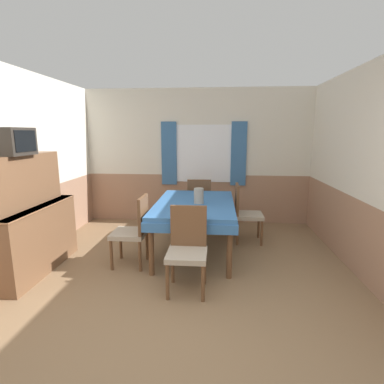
{
  "coord_description": "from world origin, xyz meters",
  "views": [
    {
      "loc": [
        0.42,
        -2.11,
        1.77
      ],
      "look_at": [
        0.04,
        2.14,
        0.92
      ],
      "focal_mm": 28.0,
      "sensor_mm": 36.0,
      "label": 1
    }
  ],
  "objects_px": {
    "dining_table": "(195,209)",
    "chair_head_window": "(200,202)",
    "chair_head_near": "(188,246)",
    "sideboard": "(31,223)",
    "chair_left_near": "(134,229)",
    "vase": "(199,196)",
    "tv": "(14,142)",
    "chair_right_far": "(245,211)"
  },
  "relations": [
    {
      "from": "dining_table",
      "to": "chair_head_window",
      "type": "height_order",
      "value": "chair_head_window"
    },
    {
      "from": "chair_head_near",
      "to": "sideboard",
      "type": "relative_size",
      "value": 0.63
    },
    {
      "from": "chair_left_near",
      "to": "vase",
      "type": "height_order",
      "value": "vase"
    },
    {
      "from": "sideboard",
      "to": "vase",
      "type": "relative_size",
      "value": 6.86
    },
    {
      "from": "chair_head_near",
      "to": "vase",
      "type": "relative_size",
      "value": 4.34
    },
    {
      "from": "chair_left_near",
      "to": "chair_head_window",
      "type": "bearing_deg",
      "value": -25.59
    },
    {
      "from": "tv",
      "to": "chair_head_window",
      "type": "bearing_deg",
      "value": 45.22
    },
    {
      "from": "dining_table",
      "to": "chair_head_window",
      "type": "relative_size",
      "value": 1.88
    },
    {
      "from": "dining_table",
      "to": "chair_head_window",
      "type": "xyz_separation_m",
      "value": [
        0.0,
        1.09,
        -0.16
      ]
    },
    {
      "from": "chair_left_near",
      "to": "sideboard",
      "type": "height_order",
      "value": "sideboard"
    },
    {
      "from": "chair_head_window",
      "to": "sideboard",
      "type": "height_order",
      "value": "sideboard"
    },
    {
      "from": "chair_right_far",
      "to": "vase",
      "type": "distance_m",
      "value": 1.0
    },
    {
      "from": "dining_table",
      "to": "chair_head_near",
      "type": "relative_size",
      "value": 1.88
    },
    {
      "from": "chair_left_near",
      "to": "chair_right_far",
      "type": "height_order",
      "value": "same"
    },
    {
      "from": "chair_left_near",
      "to": "vase",
      "type": "xyz_separation_m",
      "value": [
        0.83,
        0.46,
        0.37
      ]
    },
    {
      "from": "chair_head_window",
      "to": "vase",
      "type": "bearing_deg",
      "value": -87.06
    },
    {
      "from": "chair_right_far",
      "to": "chair_left_near",
      "type": "bearing_deg",
      "value": -55.9
    },
    {
      "from": "chair_head_window",
      "to": "tv",
      "type": "relative_size",
      "value": 2.08
    },
    {
      "from": "tv",
      "to": "vase",
      "type": "relative_size",
      "value": 2.08
    },
    {
      "from": "dining_table",
      "to": "tv",
      "type": "distance_m",
      "value": 2.45
    },
    {
      "from": "chair_head_near",
      "to": "tv",
      "type": "relative_size",
      "value": 2.08
    },
    {
      "from": "chair_head_near",
      "to": "tv",
      "type": "height_order",
      "value": "tv"
    },
    {
      "from": "chair_head_window",
      "to": "dining_table",
      "type": "bearing_deg",
      "value": -90.0
    },
    {
      "from": "dining_table",
      "to": "chair_head_near",
      "type": "bearing_deg",
      "value": -90.0
    },
    {
      "from": "chair_right_far",
      "to": "tv",
      "type": "xyz_separation_m",
      "value": [
        -2.8,
        -1.47,
        1.16
      ]
    },
    {
      "from": "chair_head_window",
      "to": "vase",
      "type": "xyz_separation_m",
      "value": [
        0.06,
        -1.16,
        0.37
      ]
    },
    {
      "from": "vase",
      "to": "tv",
      "type": "bearing_deg",
      "value": -157.03
    },
    {
      "from": "chair_right_far",
      "to": "sideboard",
      "type": "bearing_deg",
      "value": -64.68
    },
    {
      "from": "chair_head_window",
      "to": "chair_head_near",
      "type": "relative_size",
      "value": 1.0
    },
    {
      "from": "chair_head_window",
      "to": "vase",
      "type": "distance_m",
      "value": 1.22
    },
    {
      "from": "dining_table",
      "to": "tv",
      "type": "relative_size",
      "value": 3.92
    },
    {
      "from": "tv",
      "to": "vase",
      "type": "xyz_separation_m",
      "value": [
        2.08,
        0.88,
        -0.79
      ]
    },
    {
      "from": "chair_head_near",
      "to": "chair_left_near",
      "type": "bearing_deg",
      "value": -36.27
    },
    {
      "from": "dining_table",
      "to": "vase",
      "type": "distance_m",
      "value": 0.23
    },
    {
      "from": "chair_right_far",
      "to": "sideboard",
      "type": "height_order",
      "value": "sideboard"
    },
    {
      "from": "chair_right_far",
      "to": "vase",
      "type": "height_order",
      "value": "vase"
    },
    {
      "from": "chair_head_window",
      "to": "sideboard",
      "type": "relative_size",
      "value": 0.63
    },
    {
      "from": "chair_left_near",
      "to": "chair_head_near",
      "type": "xyz_separation_m",
      "value": [
        0.77,
        -0.57,
        0.0
      ]
    },
    {
      "from": "chair_left_near",
      "to": "vase",
      "type": "relative_size",
      "value": 4.34
    },
    {
      "from": "chair_head_near",
      "to": "vase",
      "type": "xyz_separation_m",
      "value": [
        0.06,
        1.02,
        0.37
      ]
    },
    {
      "from": "tv",
      "to": "chair_right_far",
      "type": "bearing_deg",
      "value": 27.79
    },
    {
      "from": "chair_head_window",
      "to": "chair_right_far",
      "type": "bearing_deg",
      "value": -36.27
    }
  ]
}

